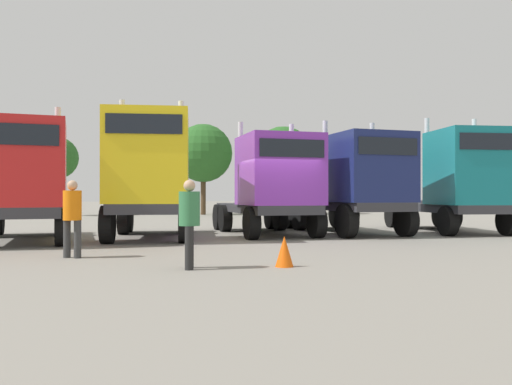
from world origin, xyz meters
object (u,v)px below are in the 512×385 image
(semi_truck_purple, at_px, (273,184))
(visitor_in_hivis, at_px, (72,213))
(semi_truck_teal, at_px, (461,181))
(traffic_cone_far, at_px, (284,251))
(visitor_with_camera, at_px, (189,217))
(semi_truck_yellow, at_px, (149,174))
(semi_truck_navy, at_px, (358,183))
(semi_truck_red, at_px, (22,181))

(semi_truck_purple, relative_size, visitor_in_hivis, 3.54)
(semi_truck_teal, relative_size, traffic_cone_far, 10.69)
(semi_truck_purple, height_order, visitor_with_camera, semi_truck_purple)
(semi_truck_yellow, distance_m, traffic_cone_far, 7.46)
(semi_truck_navy, bearing_deg, semi_truck_yellow, -89.54)
(visitor_in_hivis, relative_size, traffic_cone_far, 2.86)
(semi_truck_purple, bearing_deg, visitor_with_camera, -29.02)
(semi_truck_red, distance_m, visitor_with_camera, 7.62)
(visitor_with_camera, bearing_deg, semi_truck_navy, -124.64)
(semi_truck_teal, relative_size, visitor_with_camera, 3.83)
(semi_truck_yellow, xyz_separation_m, visitor_in_hivis, (-2.04, -4.27, -1.05))
(semi_truck_red, distance_m, visitor_in_hivis, 4.43)
(semi_truck_red, distance_m, traffic_cone_far, 8.94)
(semi_truck_yellow, bearing_deg, traffic_cone_far, 25.44)
(semi_truck_red, relative_size, visitor_in_hivis, 3.70)
(semi_truck_yellow, height_order, visitor_with_camera, semi_truck_yellow)
(semi_truck_red, bearing_deg, semi_truck_teal, 86.69)
(semi_truck_red, height_order, semi_truck_navy, semi_truck_red)
(semi_truck_red, xyz_separation_m, visitor_in_hivis, (1.60, -4.06, -0.80))
(semi_truck_teal, bearing_deg, semi_truck_yellow, -82.68)
(semi_truck_yellow, bearing_deg, visitor_with_camera, 10.88)
(semi_truck_purple, bearing_deg, semi_truck_teal, 84.00)
(semi_truck_navy, distance_m, semi_truck_teal, 3.93)
(semi_truck_red, distance_m, semi_truck_teal, 14.79)
(semi_truck_navy, relative_size, traffic_cone_far, 10.75)
(semi_truck_purple, height_order, traffic_cone_far, semi_truck_purple)
(semi_truck_yellow, xyz_separation_m, semi_truck_navy, (7.26, 0.21, -0.22))
(semi_truck_purple, xyz_separation_m, semi_truck_teal, (6.96, -0.74, 0.14))
(semi_truck_purple, xyz_separation_m, visitor_with_camera, (-4.00, -7.20, -0.80))
(semi_truck_navy, bearing_deg, traffic_cone_far, -37.30)
(visitor_in_hivis, bearing_deg, semi_truck_yellow, -171.41)
(semi_truck_red, height_order, visitor_in_hivis, semi_truck_red)
(visitor_in_hivis, height_order, traffic_cone_far, visitor_in_hivis)
(visitor_with_camera, bearing_deg, traffic_cone_far, -176.01)
(semi_truck_yellow, relative_size, traffic_cone_far, 10.40)
(traffic_cone_far, bearing_deg, semi_truck_red, 129.99)
(semi_truck_red, relative_size, semi_truck_purple, 1.05)
(visitor_in_hivis, bearing_deg, visitor_with_camera, 76.28)
(semi_truck_navy, distance_m, visitor_in_hivis, 10.35)
(semi_truck_navy, height_order, semi_truck_teal, semi_truck_teal)
(semi_truck_red, height_order, traffic_cone_far, semi_truck_red)
(semi_truck_teal, xyz_separation_m, traffic_cone_far, (-9.13, -6.68, -1.62))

